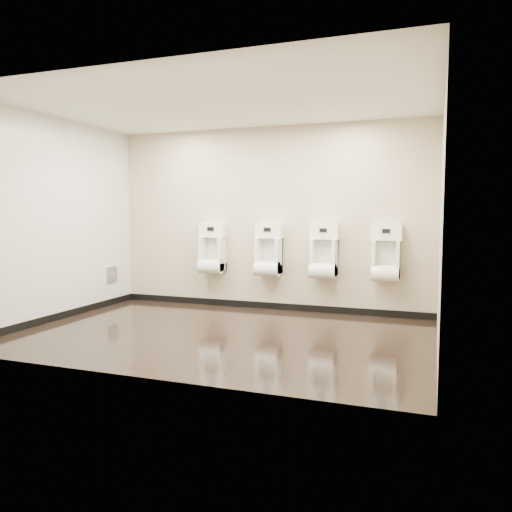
{
  "coord_description": "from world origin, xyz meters",
  "views": [
    {
      "loc": [
        2.46,
        -5.55,
        1.5
      ],
      "look_at": [
        0.25,
        0.55,
        0.93
      ],
      "focal_mm": 35.0,
      "sensor_mm": 36.0,
      "label": 1
    }
  ],
  "objects_px": {
    "urinal_1": "(268,253)",
    "urinal_3": "(386,257)",
    "urinal_2": "(324,255)",
    "access_panel": "(112,274)",
    "urinal_0": "(212,252)"
  },
  "relations": [
    {
      "from": "access_panel",
      "to": "urinal_3",
      "type": "bearing_deg",
      "value": 5.44
    },
    {
      "from": "access_panel",
      "to": "urinal_3",
      "type": "xyz_separation_m",
      "value": [
        4.28,
        0.41,
        0.38
      ]
    },
    {
      "from": "urinal_1",
      "to": "urinal_2",
      "type": "bearing_deg",
      "value": 0.0
    },
    {
      "from": "access_panel",
      "to": "urinal_3",
      "type": "height_order",
      "value": "urinal_3"
    },
    {
      "from": "urinal_3",
      "to": "urinal_2",
      "type": "bearing_deg",
      "value": 180.0
    },
    {
      "from": "access_panel",
      "to": "urinal_2",
      "type": "bearing_deg",
      "value": 6.85
    },
    {
      "from": "urinal_0",
      "to": "urinal_3",
      "type": "xyz_separation_m",
      "value": [
        2.68,
        0.0,
        0.0
      ]
    },
    {
      "from": "urinal_0",
      "to": "urinal_1",
      "type": "xyz_separation_m",
      "value": [
        0.94,
        0.0,
        0.0
      ]
    },
    {
      "from": "access_panel",
      "to": "urinal_2",
      "type": "xyz_separation_m",
      "value": [
        3.4,
        0.41,
        0.38
      ]
    },
    {
      "from": "urinal_3",
      "to": "access_panel",
      "type": "bearing_deg",
      "value": -174.56
    },
    {
      "from": "urinal_2",
      "to": "urinal_3",
      "type": "bearing_deg",
      "value": 0.0
    },
    {
      "from": "urinal_0",
      "to": "urinal_1",
      "type": "distance_m",
      "value": 0.94
    },
    {
      "from": "urinal_1",
      "to": "urinal_2",
      "type": "relative_size",
      "value": 1.0
    },
    {
      "from": "urinal_2",
      "to": "urinal_3",
      "type": "xyz_separation_m",
      "value": [
        0.89,
        0.0,
        0.0
      ]
    },
    {
      "from": "urinal_1",
      "to": "urinal_3",
      "type": "relative_size",
      "value": 1.0
    }
  ]
}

